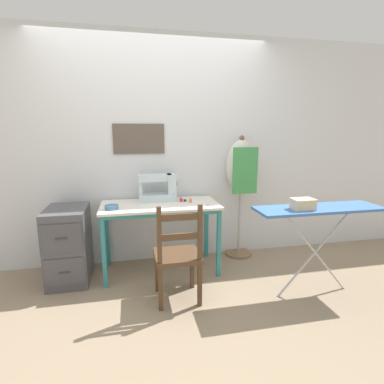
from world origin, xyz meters
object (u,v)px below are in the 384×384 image
at_px(wooden_chair, 178,256).
at_px(filing_cabinet, 69,245).
at_px(thread_spool_mid_table, 185,200).
at_px(thread_spool_near_machine, 181,200).
at_px(dress_form, 241,172).
at_px(thread_spool_far_edge, 190,201).
at_px(storage_box, 303,204).
at_px(fabric_bowl, 112,207).
at_px(ironing_board, 319,212).
at_px(sewing_machine, 159,189).
at_px(scissors, 210,206).

distance_m(wooden_chair, filing_cabinet, 1.18).
height_order(thread_spool_mid_table, filing_cabinet, thread_spool_mid_table).
distance_m(thread_spool_near_machine, dress_form, 0.81).
height_order(thread_spool_far_edge, dress_form, dress_form).
height_order(thread_spool_far_edge, storage_box, storage_box).
relative_size(thread_spool_near_machine, filing_cabinet, 0.06).
bearing_deg(storage_box, wooden_chair, 170.63).
distance_m(thread_spool_near_machine, thread_spool_mid_table, 0.04).
relative_size(fabric_bowl, wooden_chair, 0.15).
height_order(fabric_bowl, ironing_board, ironing_board).
height_order(sewing_machine, ironing_board, sewing_machine).
xyz_separation_m(fabric_bowl, filing_cabinet, (-0.44, 0.10, -0.39)).
height_order(filing_cabinet, ironing_board, ironing_board).
height_order(thread_spool_far_edge, filing_cabinet, thread_spool_far_edge).
xyz_separation_m(sewing_machine, wooden_chair, (0.07, -0.77, -0.46)).
height_order(thread_spool_near_machine, wooden_chair, wooden_chair).
height_order(thread_spool_near_machine, filing_cabinet, thread_spool_near_machine).
bearing_deg(storage_box, filing_cabinet, 159.57).
xyz_separation_m(filing_cabinet, storage_box, (2.09, -0.78, 0.51)).
xyz_separation_m(fabric_bowl, ironing_board, (1.83, -0.64, 0.02)).
relative_size(thread_spool_far_edge, dress_form, 0.03).
xyz_separation_m(dress_form, ironing_board, (0.37, -0.98, -0.24)).
distance_m(sewing_machine, fabric_bowl, 0.58).
xyz_separation_m(thread_spool_far_edge, wooden_chair, (-0.24, -0.62, -0.34)).
bearing_deg(fabric_bowl, wooden_chair, -41.43).
bearing_deg(thread_spool_far_edge, sewing_machine, 154.24).
distance_m(filing_cabinet, storage_box, 2.29).
relative_size(fabric_bowl, thread_spool_far_edge, 3.28).
height_order(thread_spool_mid_table, thread_spool_far_edge, thread_spool_far_edge).
relative_size(scissors, thread_spool_mid_table, 3.12).
bearing_deg(thread_spool_near_machine, sewing_machine, 157.60).
relative_size(fabric_bowl, thread_spool_mid_table, 3.57).
bearing_deg(dress_form, thread_spool_far_edge, -160.71).
distance_m(sewing_machine, wooden_chair, 0.90).
xyz_separation_m(thread_spool_near_machine, thread_spool_mid_table, (0.04, -0.00, -0.01)).
bearing_deg(ironing_board, scissors, 145.80).
height_order(scissors, dress_form, dress_form).
bearing_deg(thread_spool_mid_table, filing_cabinet, -176.67).
xyz_separation_m(scissors, thread_spool_near_machine, (-0.26, 0.24, 0.02)).
distance_m(filing_cabinet, dress_form, 2.03).
relative_size(thread_spool_far_edge, filing_cabinet, 0.05).
xyz_separation_m(thread_spool_far_edge, filing_cabinet, (-1.26, -0.01, -0.39)).
distance_m(wooden_chair, storage_box, 1.18).
xyz_separation_m(fabric_bowl, scissors, (0.98, -0.07, -0.02)).
bearing_deg(dress_form, wooden_chair, -136.59).
distance_m(fabric_bowl, wooden_chair, 0.84).
distance_m(scissors, ironing_board, 1.03).
bearing_deg(sewing_machine, wooden_chair, -84.58).
relative_size(fabric_bowl, ironing_board, 0.11).
bearing_deg(thread_spool_near_machine, storage_box, -42.64).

